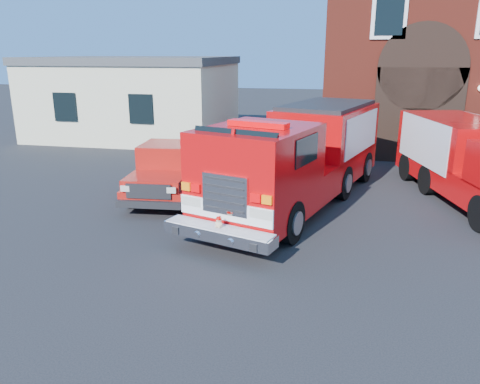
% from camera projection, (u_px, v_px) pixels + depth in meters
% --- Properties ---
extents(ground, '(100.00, 100.00, 0.00)m').
position_uv_depth(ground, '(249.00, 225.00, 13.01)').
color(ground, black).
rests_on(ground, ground).
extents(parking_stripe_mid, '(0.12, 3.00, 0.01)m').
position_uv_depth(parking_stripe_mid, '(465.00, 197.00, 15.45)').
color(parking_stripe_mid, yellow).
rests_on(parking_stripe_mid, ground).
extents(parking_stripe_far, '(0.12, 3.00, 0.01)m').
position_uv_depth(parking_stripe_far, '(446.00, 175.00, 18.26)').
color(parking_stripe_far, yellow).
rests_on(parking_stripe_far, ground).
extents(side_building, '(10.20, 8.20, 4.35)m').
position_uv_depth(side_building, '(137.00, 96.00, 26.34)').
color(side_building, beige).
rests_on(side_building, ground).
extents(fire_engine, '(5.40, 9.91, 2.94)m').
position_uv_depth(fire_engine, '(300.00, 155.00, 14.53)').
color(fire_engine, black).
rests_on(fire_engine, ground).
extents(pickup_truck, '(2.35, 5.47, 1.75)m').
position_uv_depth(pickup_truck, '(172.00, 169.00, 15.73)').
color(pickup_truck, black).
rests_on(pickup_truck, ground).
extents(secondary_truck, '(4.14, 8.00, 2.48)m').
position_uv_depth(secondary_truck, '(474.00, 160.00, 14.66)').
color(secondary_truck, black).
rests_on(secondary_truck, ground).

